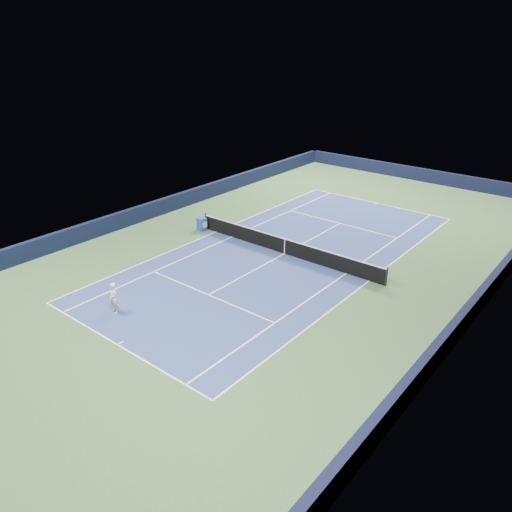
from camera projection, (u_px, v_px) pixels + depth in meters
The scene contains 19 objects.
ground at pixel (285, 254), 29.23m from camera, with size 40.00×40.00×0.00m, color #34572F.
wall_far at pixel (420, 174), 43.01m from camera, with size 22.00×0.35×1.10m, color black.
wall_right at pixel (476, 304), 22.81m from camera, with size 0.35×40.00×1.10m, color black.
wall_left at pixel (161, 207), 35.20m from camera, with size 0.35×40.00×1.10m, color black.
court_surface at pixel (285, 254), 29.23m from camera, with size 10.97×23.77×0.01m, color navy.
baseline_far at pixel (377, 203), 37.62m from camera, with size 10.97×0.08×0.00m, color white.
baseline_near at pixel (117, 345), 20.83m from camera, with size 10.97×0.08×0.00m, color white.
sideline_doubles_right at pixel (369, 281), 26.09m from camera, with size 0.08×23.77×0.00m, color white.
sideline_doubles_left at pixel (216, 232), 32.36m from camera, with size 0.08×23.77×0.00m, color white.
sideline_singles_right at pixel (346, 273), 26.87m from camera, with size 0.08×23.77×0.00m, color white.
sideline_singles_left at pixel (232, 237), 31.58m from camera, with size 0.08×23.77×0.00m, color white.
service_line_far at pixel (340, 223), 33.75m from camera, with size 8.23×0.08×0.00m, color white.
service_line_near at pixel (209, 295), 24.70m from camera, with size 8.23×0.08×0.00m, color white.
center_service_line at pixel (285, 254), 29.23m from camera, with size 0.08×12.80×0.00m, color white.
center_mark_far at pixel (376, 204), 37.52m from camera, with size 0.08×0.30×0.00m, color white.
center_mark_near at pixel (120, 343), 20.94m from camera, with size 0.08×0.30×0.00m, color white.
tennis_net at pixel (285, 246), 29.02m from camera, with size 12.90×0.10×1.07m.
sponsor_cube at pixel (202, 224), 32.44m from camera, with size 0.60×0.54×0.86m.
tennis_player at pixel (114, 298), 22.90m from camera, with size 0.75×1.26×2.43m.
Camera 1 is at (15.46, -21.75, 12.05)m, focal length 35.00 mm.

